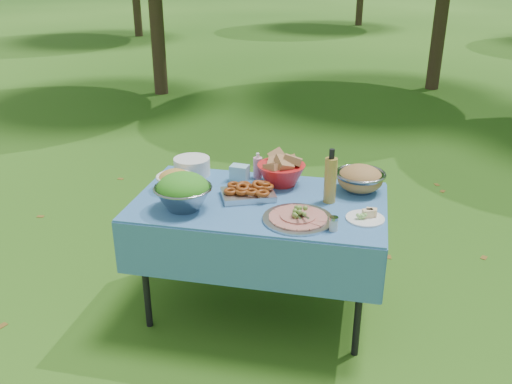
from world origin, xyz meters
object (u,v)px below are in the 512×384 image
at_px(picnic_table, 259,256).
at_px(bread_bowl, 281,169).
at_px(pasta_bowl_steel, 360,178).
at_px(charcuterie_platter, 298,213).
at_px(oil_bottle, 331,176).
at_px(salad_bowl, 183,191).
at_px(plate_stack, 192,166).

xyz_separation_m(picnic_table, bread_bowl, (0.08, 0.27, 0.48)).
relative_size(pasta_bowl_steel, charcuterie_platter, 0.78).
relative_size(bread_bowl, oil_bottle, 0.93).
height_order(salad_bowl, plate_stack, salad_bowl).
bearing_deg(plate_stack, salad_bowl, -76.98).
relative_size(picnic_table, pasta_bowl_steel, 4.85).
xyz_separation_m(picnic_table, pasta_bowl_steel, (0.57, 0.27, 0.46)).
relative_size(plate_stack, charcuterie_platter, 0.61).
xyz_separation_m(picnic_table, plate_stack, (-0.51, 0.30, 0.44)).
bearing_deg(pasta_bowl_steel, oil_bottle, -128.80).
bearing_deg(charcuterie_platter, bread_bowl, 109.92).
height_order(charcuterie_platter, oil_bottle, oil_bottle).
height_order(picnic_table, pasta_bowl_steel, pasta_bowl_steel).
height_order(plate_stack, charcuterie_platter, plate_stack).
distance_m(bread_bowl, charcuterie_platter, 0.52).
bearing_deg(bread_bowl, charcuterie_platter, -70.08).
relative_size(picnic_table, plate_stack, 6.20).
relative_size(plate_stack, bread_bowl, 0.78).
bearing_deg(oil_bottle, salad_bowl, -161.51).
xyz_separation_m(bread_bowl, oil_bottle, (0.32, -0.21, 0.06)).
relative_size(salad_bowl, plate_stack, 1.37).
xyz_separation_m(bread_bowl, pasta_bowl_steel, (0.49, -0.00, -0.02)).
relative_size(pasta_bowl_steel, oil_bottle, 0.93).
bearing_deg(bread_bowl, salad_bowl, -135.33).
bearing_deg(picnic_table, plate_stack, 149.58).
distance_m(plate_stack, pasta_bowl_steel, 1.08).
xyz_separation_m(picnic_table, charcuterie_platter, (0.26, -0.21, 0.42)).
distance_m(picnic_table, charcuterie_platter, 0.54).
distance_m(pasta_bowl_steel, oil_bottle, 0.28).
height_order(picnic_table, bread_bowl, bread_bowl).
relative_size(charcuterie_platter, oil_bottle, 1.20).
relative_size(plate_stack, oil_bottle, 0.73).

